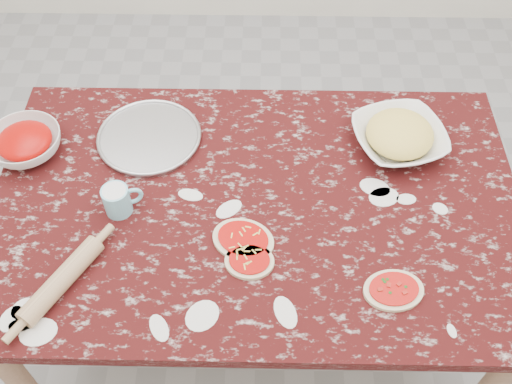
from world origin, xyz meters
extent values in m
plane|color=gray|center=(0.00, 0.00, 0.00)|extent=(4.00, 4.00, 0.00)
cube|color=#330B0B|center=(0.00, 0.00, 0.73)|extent=(1.60, 1.00, 0.04)
cube|color=#9A7257|center=(0.00, 0.00, 0.67)|extent=(1.50, 0.90, 0.08)
cylinder|color=#9A7257|center=(-0.72, -0.42, 0.35)|extent=(0.07, 0.07, 0.71)
cylinder|color=#9A7257|center=(-0.72, 0.42, 0.35)|extent=(0.07, 0.07, 0.71)
cylinder|color=#9A7257|center=(0.72, 0.42, 0.35)|extent=(0.07, 0.07, 0.71)
cylinder|color=#B2B2B7|center=(-0.35, 0.25, 0.76)|extent=(0.39, 0.39, 0.01)
imported|color=white|center=(-0.74, 0.19, 0.79)|extent=(0.31, 0.31, 0.07)
imported|color=white|center=(0.45, 0.24, 0.79)|extent=(0.35, 0.35, 0.07)
cylinder|color=#7FCCE2|center=(-0.41, -0.04, 0.80)|extent=(0.08, 0.08, 0.09)
torus|color=#7FCCE2|center=(-0.36, -0.02, 0.80)|extent=(0.07, 0.04, 0.06)
cylinder|color=silver|center=(-0.41, -0.04, 0.83)|extent=(0.06, 0.06, 0.01)
ellipsoid|color=beige|center=(-0.03, -0.14, 0.76)|extent=(0.22, 0.19, 0.01)
ellipsoid|color=red|center=(-0.03, -0.14, 0.76)|extent=(0.18, 0.16, 0.00)
ellipsoid|color=beige|center=(-0.01, -0.21, 0.76)|extent=(0.14, 0.12, 0.01)
ellipsoid|color=red|center=(-0.01, -0.21, 0.76)|extent=(0.12, 0.10, 0.00)
ellipsoid|color=beige|center=(0.37, -0.30, 0.76)|extent=(0.18, 0.15, 0.01)
ellipsoid|color=red|center=(0.37, -0.30, 0.76)|extent=(0.15, 0.12, 0.00)
cylinder|color=tan|center=(-0.52, -0.29, 0.78)|extent=(0.19, 0.27, 0.06)
camera|label=1|loc=(0.02, -1.08, 2.17)|focal=41.70mm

